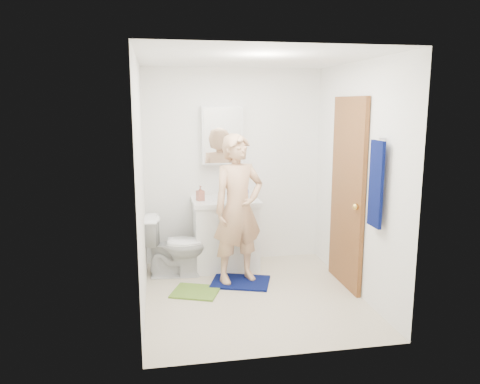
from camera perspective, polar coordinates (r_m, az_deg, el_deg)
name	(u,v)px	position (r m, az deg, el deg)	size (l,w,h in m)	color
floor	(253,297)	(5.01, 1.57, -12.62)	(2.20, 2.40, 0.02)	beige
ceiling	(254,57)	(4.62, 1.73, 16.11)	(2.20, 2.40, 0.02)	white
wall_back	(234,167)	(5.84, -0.79, 3.10)	(2.20, 0.02, 2.40)	white
wall_front	(287,209)	(3.51, 5.69, -2.11)	(2.20, 0.02, 2.40)	white
wall_left	(140,186)	(4.57, -12.10, 0.71)	(0.02, 2.40, 2.40)	white
wall_right	(358,179)	(5.01, 14.17, 1.49)	(0.02, 2.40, 2.40)	white
vanity_cabinet	(226,236)	(5.70, -1.78, -5.33)	(0.75, 0.55, 0.80)	white
countertop	(225,201)	(5.60, -1.80, -1.14)	(0.79, 0.59, 0.05)	white
sink_basin	(225,200)	(5.59, -1.80, -0.99)	(0.40, 0.40, 0.03)	white
faucet	(223,192)	(5.75, -2.07, 0.05)	(0.03, 0.03, 0.12)	silver
medicine_cabinet	(222,135)	(5.71, -2.18, 6.95)	(0.50, 0.12, 0.70)	white
mirror_panel	(223,135)	(5.65, -2.09, 6.91)	(0.46, 0.01, 0.66)	white
door	(347,193)	(5.16, 12.94, -0.17)	(0.05, 0.80, 2.05)	brown
door_knob	(356,207)	(4.87, 13.94, -1.76)	(0.07, 0.07, 0.07)	gold
towel	(376,184)	(4.46, 16.25, 0.92)	(0.03, 0.24, 0.80)	#08104A
towel_hook	(383,138)	(4.43, 17.01, 6.29)	(0.02, 0.02, 0.06)	silver
toilet	(175,246)	(5.50, -7.87, -6.50)	(0.40, 0.70, 0.71)	white
bath_mat	(241,282)	(5.33, 0.07, -10.92)	(0.63, 0.45, 0.02)	#08104A
green_rug	(196,292)	(5.10, -5.43, -12.01)	(0.47, 0.40, 0.02)	olive
soap_dispenser	(200,193)	(5.52, -4.86, -0.15)	(0.08, 0.08, 0.18)	#AC6350
toothbrush_cup	(244,193)	(5.76, 0.50, -0.09)	(0.11, 0.11, 0.09)	#614291
man	(238,209)	(5.12, -0.23, -2.07)	(0.60, 0.39, 1.64)	tan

